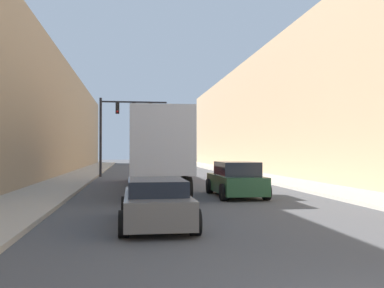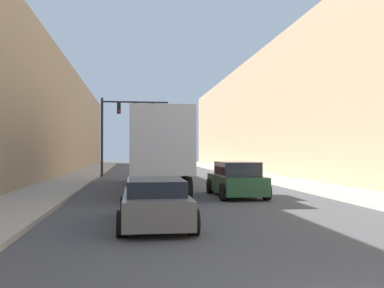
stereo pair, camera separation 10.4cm
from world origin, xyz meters
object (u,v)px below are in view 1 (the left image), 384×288
object	(u,v)px
semi_truck	(153,148)
sedan_car	(156,202)
suv_car	(236,180)
traffic_signal_gantry	(119,121)

from	to	relation	value
semi_truck	sedan_car	distance (m)	11.32
semi_truck	suv_car	xyz separation A→B (m)	(3.46, -4.31, -1.44)
suv_car	traffic_signal_gantry	size ratio (longest dim) A/B	0.71
suv_car	semi_truck	bearing A→B (deg)	128.78
suv_car	traffic_signal_gantry	xyz separation A→B (m)	(-5.65, 15.99, 3.71)
sedan_car	suv_car	xyz separation A→B (m)	(3.97, 6.89, 0.11)
traffic_signal_gantry	sedan_car	bearing A→B (deg)	-85.81
semi_truck	traffic_signal_gantry	distance (m)	12.10
sedan_car	traffic_signal_gantry	bearing A→B (deg)	94.19
semi_truck	sedan_car	bearing A→B (deg)	-92.61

